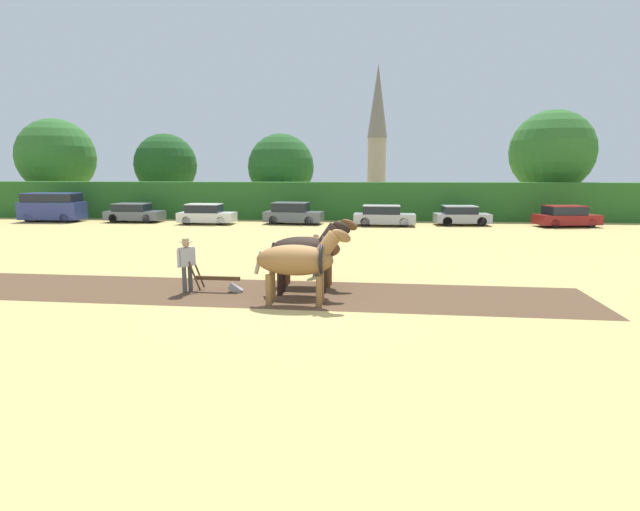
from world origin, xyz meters
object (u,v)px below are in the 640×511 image
(tree_far_left, at_px, (56,157))
(draft_horse_lead_right, at_px, (305,251))
(farmer_beside_team, at_px, (316,252))
(parked_car_right, at_px, (461,216))
(farmer_at_plow, at_px, (187,261))
(parked_van, at_px, (52,207))
(parked_car_center_left, at_px, (206,214))
(parked_car_far_right, at_px, (566,217))
(plow, at_px, (221,282))
(tree_center, at_px, (552,152))
(parked_car_left, at_px, (134,213))
(draft_horse_trail_left, at_px, (311,248))
(parked_car_center_right, at_px, (383,216))
(tree_center_left, at_px, (281,167))
(tree_left, at_px, (166,165))
(church_spire, at_px, (377,128))
(draft_horse_lead_left, at_px, (299,260))
(parked_car_center, at_px, (293,214))

(tree_far_left, distance_m, draft_horse_lead_right, 42.19)
(farmer_beside_team, xyz_separation_m, parked_car_right, (8.86, 18.66, -0.24))
(tree_far_left, bearing_deg, farmer_at_plow, -52.44)
(draft_horse_lead_right, relative_size, parked_van, 0.59)
(parked_car_center_left, bearing_deg, parked_car_far_right, 1.74)
(farmer_at_plow, bearing_deg, parked_car_far_right, 82.24)
(plow, height_order, farmer_beside_team, farmer_beside_team)
(tree_far_left, distance_m, parked_car_far_right, 45.52)
(tree_center, relative_size, parked_car_center_left, 2.17)
(parked_car_left, bearing_deg, draft_horse_trail_left, -50.74)
(parked_car_center_left, distance_m, parked_car_center_right, 13.08)
(parked_van, bearing_deg, tree_center_left, 26.39)
(tree_left, bearing_deg, farmer_beside_team, -59.00)
(farmer_beside_team, bearing_deg, parked_car_center_right, 105.01)
(farmer_at_plow, relative_size, parked_car_center_right, 0.40)
(parked_car_far_right, bearing_deg, draft_horse_trail_left, -139.26)
(draft_horse_trail_left, bearing_deg, farmer_at_plow, -159.70)
(tree_far_left, distance_m, parked_car_center_right, 33.36)
(draft_horse_lead_right, height_order, parked_car_left, draft_horse_lead_right)
(tree_center, bearing_deg, tree_center_left, 178.52)
(plow, relative_size, parked_car_center_left, 0.42)
(farmer_beside_team, bearing_deg, tree_left, 146.22)
(tree_far_left, bearing_deg, parked_van, -60.35)
(tree_center, bearing_deg, draft_horse_lead_right, -121.17)
(parked_car_center_left, bearing_deg, parked_car_center_right, 0.65)
(plow, distance_m, parked_car_left, 25.13)
(church_spire, distance_m, draft_horse_lead_right, 62.35)
(church_spire, distance_m, parked_car_right, 41.51)
(plow, xyz_separation_m, farmer_beside_team, (2.86, 2.79, 0.60))
(draft_horse_trail_left, bearing_deg, tree_far_left, 134.89)
(parked_van, distance_m, parked_car_center_left, 12.53)
(draft_horse_lead_left, relative_size, farmer_beside_team, 1.83)
(tree_center_left, height_order, parked_car_right, tree_center_left)
(draft_horse_trail_left, height_order, parked_car_center_right, draft_horse_trail_left)
(parked_car_right, bearing_deg, tree_center, 39.44)
(tree_center_left, xyz_separation_m, parked_car_center, (2.28, -8.69, -3.46))
(draft_horse_lead_right, bearing_deg, parked_car_center_right, 82.86)
(draft_horse_trail_left, bearing_deg, church_spire, 88.43)
(tree_left, relative_size, parked_car_center_left, 1.79)
(tree_center_left, xyz_separation_m, plow, (2.92, -29.83, -3.91))
(parked_car_far_right, bearing_deg, parked_car_center, 169.31)
(parked_car_left, bearing_deg, draft_horse_lead_left, -54.12)
(tree_center_left, xyz_separation_m, parked_car_center_left, (-4.12, -9.36, -3.51))
(tree_far_left, distance_m, parked_van, 12.19)
(tree_left, relative_size, parked_car_center_right, 1.67)
(tree_far_left, height_order, farmer_beside_team, tree_far_left)
(parked_car_left, distance_m, parked_car_center_left, 6.12)
(tree_left, relative_size, tree_center_left, 1.03)
(draft_horse_lead_right, distance_m, parked_car_left, 26.77)
(tree_left, bearing_deg, parked_car_center_right, -28.44)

